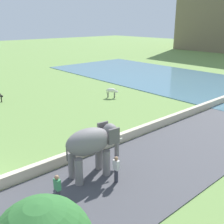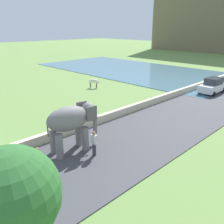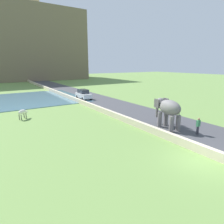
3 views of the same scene
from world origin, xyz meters
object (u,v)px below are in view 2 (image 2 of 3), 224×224
object	(u,v)px
car_white	(213,86)
cow_white	(94,81)
elephant	(72,121)
person_trailing	(38,161)
person_beside_elephant	(94,143)

from	to	relation	value
car_white	cow_white	xyz separation A→B (m)	(-11.71, -8.26, -0.06)
elephant	person_trailing	size ratio (longest dim) A/B	2.18
car_white	cow_white	size ratio (longest dim) A/B	3.13
person_beside_elephant	cow_white	xyz separation A→B (m)	(-13.17, 11.19, -0.04)
person_trailing	cow_white	size ratio (longest dim) A/B	1.27
cow_white	car_white	bearing A→B (deg)	35.20
elephant	person_trailing	bearing A→B (deg)	-71.93
person_beside_elephant	person_trailing	size ratio (longest dim) A/B	1.00
elephant	cow_white	xyz separation A→B (m)	(-11.74, 11.70, -1.20)
car_white	cow_white	world-z (taller)	car_white
elephant	person_trailing	distance (m)	3.20
elephant	person_beside_elephant	distance (m)	1.92
car_white	elephant	bearing A→B (deg)	-89.92
cow_white	person_trailing	bearing A→B (deg)	-48.93
car_white	person_trailing	bearing A→B (deg)	-87.60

